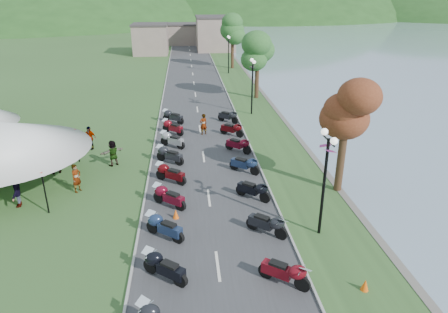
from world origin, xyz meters
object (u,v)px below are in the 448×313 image
object	(u,v)px
pedestrian_a	(79,191)
pedestrian_c	(19,206)
pedestrian_b	(55,173)
vendor_tent_main	(0,155)

from	to	relation	value
pedestrian_a	pedestrian_c	bearing A→B (deg)	149.19
pedestrian_b	pedestrian_c	size ratio (longest dim) A/B	0.91
vendor_tent_main	pedestrian_a	world-z (taller)	vendor_tent_main
pedestrian_a	pedestrian_b	size ratio (longest dim) A/B	0.96
vendor_tent_main	pedestrian_b	world-z (taller)	vendor_tent_main
pedestrian_a	pedestrian_b	distance (m)	3.45
pedestrian_b	pedestrian_c	distance (m)	4.25
vendor_tent_main	pedestrian_b	xyz separation A→B (m)	(2.24, 1.68, -2.00)
pedestrian_a	pedestrian_b	xyz separation A→B (m)	(-2.09, 2.74, 0.00)
pedestrian_b	pedestrian_a	bearing A→B (deg)	106.04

